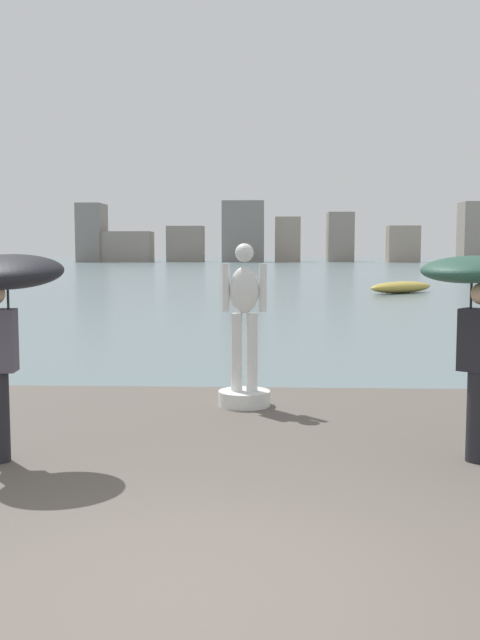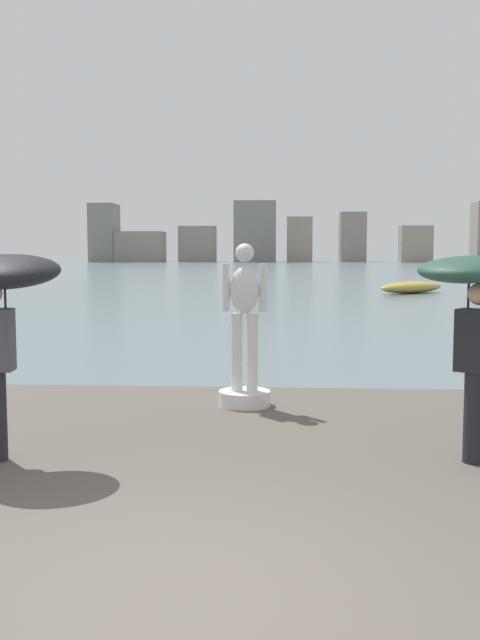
{
  "view_description": "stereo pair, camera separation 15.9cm",
  "coord_description": "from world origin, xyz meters",
  "px_view_note": "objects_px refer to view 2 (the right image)",
  "views": [
    {
      "loc": [
        0.38,
        -4.14,
        2.44
      ],
      "look_at": [
        0.0,
        4.98,
        1.55
      ],
      "focal_mm": 40.5,
      "sensor_mm": 36.0,
      "label": 1
    },
    {
      "loc": [
        0.54,
        -4.14,
        2.44
      ],
      "look_at": [
        0.0,
        4.98,
        1.55
      ],
      "focal_mm": 40.5,
      "sensor_mm": 36.0,
      "label": 2
    }
  ],
  "objects_px": {
    "statue_white_figure": "(245,345)",
    "boat_mid": "(412,287)",
    "onlooker_right": "(472,301)",
    "onlooker_left": "(2,294)"
  },
  "relations": [
    {
      "from": "statue_white_figure",
      "to": "boat_mid",
      "type": "distance_m",
      "value": 32.92
    },
    {
      "from": "statue_white_figure",
      "to": "boat_mid",
      "type": "xyz_separation_m",
      "value": [
        7.8,
        31.97,
        -0.87
      ]
    },
    {
      "from": "onlooker_right",
      "to": "boat_mid",
      "type": "xyz_separation_m",
      "value": [
        5.51,
        34.32,
        -1.62
      ]
    },
    {
      "from": "onlooker_left",
      "to": "boat_mid",
      "type": "bearing_deg",
      "value": 73.86
    },
    {
      "from": "statue_white_figure",
      "to": "onlooker_right",
      "type": "relative_size",
      "value": 1.05
    },
    {
      "from": "statue_white_figure",
      "to": "onlooker_left",
      "type": "xyz_separation_m",
      "value": [
        -2.19,
        -2.58,
        0.81
      ]
    },
    {
      "from": "statue_white_figure",
      "to": "onlooker_right",
      "type": "distance_m",
      "value": 3.36
    },
    {
      "from": "onlooker_left",
      "to": "boat_mid",
      "type": "xyz_separation_m",
      "value": [
        10.0,
        34.55,
        -1.68
      ]
    },
    {
      "from": "statue_white_figure",
      "to": "boat_mid",
      "type": "bearing_deg",
      "value": 76.28
    },
    {
      "from": "statue_white_figure",
      "to": "onlooker_left",
      "type": "distance_m",
      "value": 3.48
    }
  ]
}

